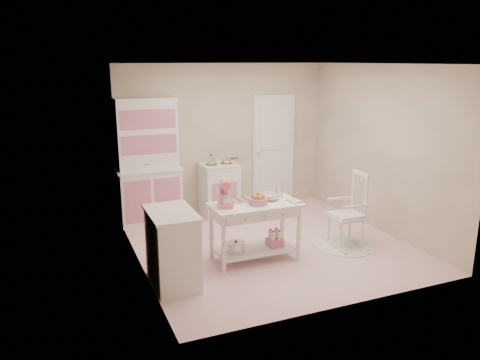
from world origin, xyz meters
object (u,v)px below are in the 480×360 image
Objects in this scene: base_cabinet at (172,248)px; work_table at (255,232)px; stove at (219,189)px; bread_basket at (258,201)px; hutch at (148,162)px; stand_mixer at (225,194)px; rocking_chair at (347,209)px.

base_cabinet is 0.77× the size of work_table.
bread_basket is at bearing -95.18° from stove.
base_cabinet is 1.24m from work_table.
work_table is at bearing 111.80° from bread_basket.
hutch is 1.33m from stove.
hutch reaches higher than work_table.
stand_mixer is at bearing -107.62° from stove.
stand_mixer is (0.58, -2.02, -0.07)m from hutch.
work_table is 0.71m from stand_mixer.
hutch is 3.23m from rocking_chair.
stand_mixer is (-0.62, -1.97, 0.51)m from stove.
rocking_chair is at bearing 11.03° from stand_mixer.
hutch reaches higher than stove.
stove is 0.77× the size of work_table.
stove reaches higher than work_table.
hutch is at bearing 143.62° from rocking_chair.
stand_mixer is at bearing 177.27° from work_table.
bread_basket is at bearing 3.85° from stand_mixer.
work_table is (1.21, 0.26, -0.06)m from base_cabinet.
stove is at bearing 85.27° from stand_mixer.
rocking_chair reaches higher than work_table.
hutch is 2.26× the size of base_cabinet.
hutch is 8.32× the size of bread_basket.
stand_mixer is (-0.42, 0.02, 0.57)m from work_table.
hutch reaches higher than base_cabinet.
base_cabinet is 3.68× the size of bread_basket.
work_table is 3.53× the size of stand_mixer.
rocking_chair reaches higher than bread_basket.
hutch is at bearing 177.61° from stove.
bread_basket is (1.02, -2.09, -0.19)m from hutch.
stove is at bearing 84.82° from bread_basket.
bread_basket is at bearing -64.05° from hutch.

